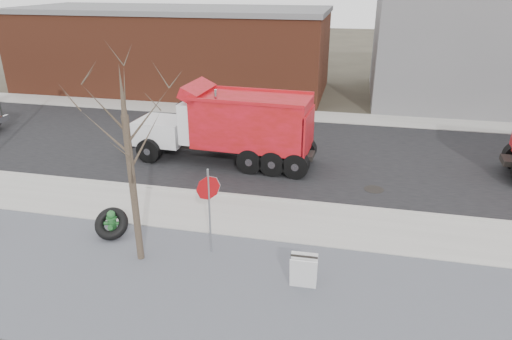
% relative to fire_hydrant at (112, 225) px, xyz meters
% --- Properties ---
extents(ground, '(120.00, 120.00, 0.00)m').
position_rel_fire_hydrant_xyz_m(ground, '(4.49, 1.71, -0.39)').
color(ground, '#383328').
rests_on(ground, ground).
extents(gravel_verge, '(60.00, 5.00, 0.03)m').
position_rel_fire_hydrant_xyz_m(gravel_verge, '(4.49, -1.79, -0.37)').
color(gravel_verge, slate).
rests_on(gravel_verge, ground).
extents(sidewalk, '(60.00, 2.50, 0.06)m').
position_rel_fire_hydrant_xyz_m(sidewalk, '(4.49, 1.96, -0.36)').
color(sidewalk, '#9E9B93').
rests_on(sidewalk, ground).
extents(curb, '(60.00, 0.15, 0.11)m').
position_rel_fire_hydrant_xyz_m(curb, '(4.49, 3.26, -0.33)').
color(curb, '#9E9B93').
rests_on(curb, ground).
extents(road, '(60.00, 9.40, 0.02)m').
position_rel_fire_hydrant_xyz_m(road, '(4.49, 8.01, -0.38)').
color(road, black).
rests_on(road, ground).
extents(far_sidewalk, '(60.00, 2.00, 0.06)m').
position_rel_fire_hydrant_xyz_m(far_sidewalk, '(4.49, 13.71, -0.36)').
color(far_sidewalk, '#9E9B93').
rests_on(far_sidewalk, ground).
extents(building_grey, '(12.00, 10.00, 8.00)m').
position_rel_fire_hydrant_xyz_m(building_grey, '(13.49, 19.71, 3.61)').
color(building_grey, slate).
rests_on(building_grey, ground).
extents(building_brick, '(20.20, 8.20, 5.30)m').
position_rel_fire_hydrant_xyz_m(building_brick, '(-5.51, 18.71, 2.27)').
color(building_brick, brown).
rests_on(building_brick, ground).
extents(bare_tree, '(3.20, 3.20, 5.20)m').
position_rel_fire_hydrant_xyz_m(bare_tree, '(1.29, -0.89, 2.91)').
color(bare_tree, '#382D23').
rests_on(bare_tree, ground).
extents(fire_hydrant, '(0.48, 0.47, 0.84)m').
position_rel_fire_hydrant_xyz_m(fire_hydrant, '(0.00, 0.00, 0.00)').
color(fire_hydrant, '#286A38').
rests_on(fire_hydrant, ground).
extents(truck_tire, '(1.09, 1.01, 0.89)m').
position_rel_fire_hydrant_xyz_m(truck_tire, '(-0.01, -0.02, 0.05)').
color(truck_tire, black).
rests_on(truck_tire, ground).
extents(stop_sign, '(0.52, 0.48, 2.48)m').
position_rel_fire_hydrant_xyz_m(stop_sign, '(3.04, -0.17, 1.32)').
color(stop_sign, gray).
rests_on(stop_sign, ground).
extents(sandwich_board, '(0.65, 0.42, 0.90)m').
position_rel_fire_hydrant_xyz_m(sandwich_board, '(5.70, -1.21, 0.09)').
color(sandwich_board, silver).
rests_on(sandwich_board, ground).
extents(dump_truck_red_b, '(7.54, 2.55, 3.17)m').
position_rel_fire_hydrant_xyz_m(dump_truck_red_b, '(1.81, 6.38, 1.23)').
color(dump_truck_red_b, black).
rests_on(dump_truck_red_b, ground).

